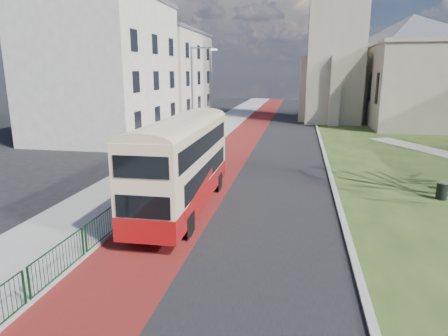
# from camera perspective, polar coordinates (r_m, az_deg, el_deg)

# --- Properties ---
(ground) EXTENTS (160.00, 160.00, 0.00)m
(ground) POSITION_cam_1_polar(r_m,az_deg,el_deg) (15.53, -5.57, -10.04)
(ground) COLOR black
(ground) RESTS_ON ground
(road_carriageway) EXTENTS (9.00, 120.00, 0.01)m
(road_carriageway) POSITION_cam_1_polar(r_m,az_deg,el_deg) (34.30, 6.19, 3.12)
(road_carriageway) COLOR black
(road_carriageway) RESTS_ON ground
(bus_lane) EXTENTS (3.40, 120.00, 0.01)m
(bus_lane) POSITION_cam_1_polar(r_m,az_deg,el_deg) (34.61, 1.73, 3.29)
(bus_lane) COLOR #591414
(bus_lane) RESTS_ON ground
(pavement_west) EXTENTS (4.00, 120.00, 0.12)m
(pavement_west) POSITION_cam_1_polar(r_m,az_deg,el_deg) (35.38, -4.37, 3.57)
(pavement_west) COLOR gray
(pavement_west) RESTS_ON ground
(kerb_west) EXTENTS (0.25, 120.00, 0.13)m
(kerb_west) POSITION_cam_1_polar(r_m,az_deg,el_deg) (34.92, -1.19, 3.48)
(kerb_west) COLOR #999993
(kerb_west) RESTS_ON ground
(kerb_east) EXTENTS (0.25, 80.00, 0.13)m
(kerb_east) POSITION_cam_1_polar(r_m,az_deg,el_deg) (36.22, 13.74, 3.46)
(kerb_east) COLOR #999993
(kerb_east) RESTS_ON ground
(pedestrian_railing) EXTENTS (0.07, 24.00, 1.12)m
(pedestrian_railing) POSITION_cam_1_polar(r_m,az_deg,el_deg) (19.81, -10.61, -3.23)
(pedestrian_railing) COLOR #0C3618
(pedestrian_railing) RESTS_ON ground
(gothic_church) EXTENTS (16.38, 18.00, 40.00)m
(gothic_church) POSITION_cam_1_polar(r_m,az_deg,el_deg) (52.78, 21.20, 20.30)
(gothic_church) COLOR gray
(gothic_church) RESTS_ON ground
(street_block_near) EXTENTS (10.30, 14.30, 13.00)m
(street_block_near) POSITION_cam_1_polar(r_m,az_deg,el_deg) (39.96, -16.70, 13.50)
(street_block_near) COLOR beige
(street_block_near) RESTS_ON ground
(street_block_far) EXTENTS (10.30, 16.30, 11.50)m
(street_block_far) POSITION_cam_1_polar(r_m,az_deg,el_deg) (54.71, -8.85, 13.00)
(street_block_far) COLOR #BBB29F
(street_block_far) RESTS_ON ground
(streetlamp) EXTENTS (2.13, 0.18, 8.00)m
(streetlamp) POSITION_cam_1_polar(r_m,az_deg,el_deg) (32.78, -4.31, 10.75)
(streetlamp) COLOR gray
(streetlamp) RESTS_ON pavement_west
(bus) EXTENTS (2.41, 9.83, 4.09)m
(bus) POSITION_cam_1_polar(r_m,az_deg,el_deg) (18.01, -5.99, 1.10)
(bus) COLOR #9A0E0F
(bus) RESTS_ON ground
(litter_bin) EXTENTS (0.64, 0.64, 0.89)m
(litter_bin) POSITION_cam_1_polar(r_m,az_deg,el_deg) (22.50, 28.68, -2.84)
(litter_bin) COLOR black
(litter_bin) RESTS_ON grass_green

